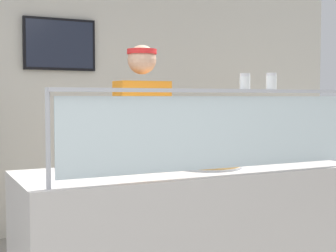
{
  "coord_description": "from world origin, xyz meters",
  "views": [
    {
      "loc": [
        -0.41,
        -2.24,
        1.38
      ],
      "look_at": [
        0.9,
        0.42,
        1.21
      ],
      "focal_mm": 52.56,
      "sensor_mm": 36.0,
      "label": 1
    }
  ],
  "objects_px": {
    "pizza_server": "(213,161)",
    "worker_figure": "(143,149)",
    "pepper_flake_shaker": "(271,82)",
    "parmesan_shaker": "(245,82)",
    "pizza_box_stack": "(253,138)",
    "pizza_tray": "(208,165)"
  },
  "relations": [
    {
      "from": "worker_figure",
      "to": "pepper_flake_shaker",
      "type": "bearing_deg",
      "value": -68.14
    },
    {
      "from": "pizza_tray",
      "to": "pizza_server",
      "type": "height_order",
      "value": "pizza_server"
    },
    {
      "from": "pizza_tray",
      "to": "pizza_server",
      "type": "bearing_deg",
      "value": -42.51
    },
    {
      "from": "pizza_tray",
      "to": "worker_figure",
      "type": "height_order",
      "value": "worker_figure"
    },
    {
      "from": "parmesan_shaker",
      "to": "pepper_flake_shaker",
      "type": "xyz_separation_m",
      "value": [
        0.18,
        -0.0,
        0.0
      ]
    },
    {
      "from": "pizza_server",
      "to": "parmesan_shaker",
      "type": "distance_m",
      "value": 0.55
    },
    {
      "from": "pizza_tray",
      "to": "parmesan_shaker",
      "type": "height_order",
      "value": "parmesan_shaker"
    },
    {
      "from": "pizza_box_stack",
      "to": "worker_figure",
      "type": "bearing_deg",
      "value": -146.47
    },
    {
      "from": "parmesan_shaker",
      "to": "pizza_box_stack",
      "type": "distance_m",
      "value": 2.83
    },
    {
      "from": "pizza_server",
      "to": "pizza_tray",
      "type": "bearing_deg",
      "value": 135.26
    },
    {
      "from": "pepper_flake_shaker",
      "to": "pizza_box_stack",
      "type": "bearing_deg",
      "value": 56.24
    },
    {
      "from": "pepper_flake_shaker",
      "to": "parmesan_shaker",
      "type": "bearing_deg",
      "value": 180.0
    },
    {
      "from": "pizza_server",
      "to": "pepper_flake_shaker",
      "type": "relative_size",
      "value": 2.92
    },
    {
      "from": "worker_figure",
      "to": "pizza_box_stack",
      "type": "bearing_deg",
      "value": 33.53
    },
    {
      "from": "pizza_tray",
      "to": "pizza_box_stack",
      "type": "bearing_deg",
      "value": 48.01
    },
    {
      "from": "pizza_server",
      "to": "worker_figure",
      "type": "bearing_deg",
      "value": 100.9
    },
    {
      "from": "pizza_tray",
      "to": "pepper_flake_shaker",
      "type": "xyz_separation_m",
      "value": [
        0.25,
        -0.29,
        0.5
      ]
    },
    {
      "from": "pepper_flake_shaker",
      "to": "pizza_tray",
      "type": "bearing_deg",
      "value": 130.36
    },
    {
      "from": "parmesan_shaker",
      "to": "pizza_box_stack",
      "type": "height_order",
      "value": "parmesan_shaker"
    },
    {
      "from": "pizza_tray",
      "to": "pepper_flake_shaker",
      "type": "bearing_deg",
      "value": -49.64
    },
    {
      "from": "parmesan_shaker",
      "to": "pepper_flake_shaker",
      "type": "relative_size",
      "value": 0.93
    },
    {
      "from": "pizza_server",
      "to": "pepper_flake_shaker",
      "type": "bearing_deg",
      "value": -52.46
    }
  ]
}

